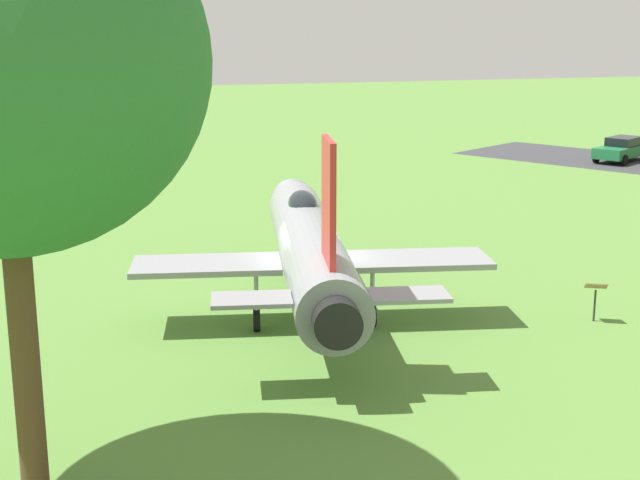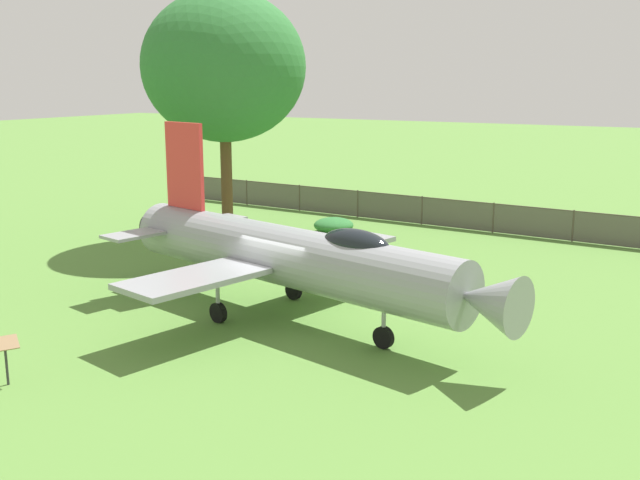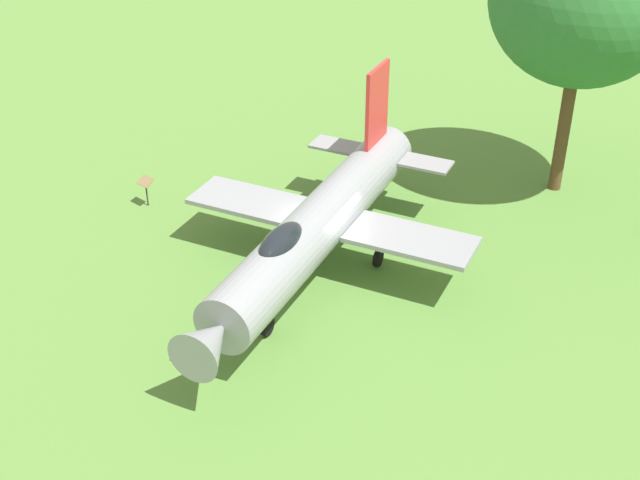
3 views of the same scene
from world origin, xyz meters
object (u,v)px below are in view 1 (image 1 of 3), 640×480
(shade_tree, at_px, (1,63))
(info_plaque, at_px, (596,292))
(parked_car_green, at_px, (622,149))
(display_jet, at_px, (309,245))

(shade_tree, xyz_separation_m, info_plaque, (-14.99, -4.83, -6.61))
(shade_tree, distance_m, info_plaque, 17.08)
(parked_car_green, bearing_deg, display_jet, 9.56)
(shade_tree, relative_size, parked_car_green, 2.29)
(info_plaque, xyz_separation_m, parked_car_green, (-19.55, -25.20, -0.09))
(display_jet, bearing_deg, shade_tree, 149.32)
(shade_tree, bearing_deg, display_jet, -133.27)
(parked_car_green, bearing_deg, info_plaque, 22.61)
(info_plaque, bearing_deg, display_jet, -24.84)
(display_jet, height_order, info_plaque, display_jet)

